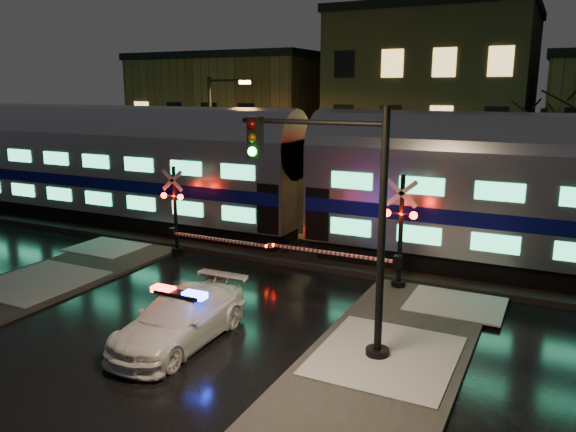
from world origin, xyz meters
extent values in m
plane|color=black|center=(0.00, 0.00, 0.00)|extent=(120.00, 120.00, 0.00)
cube|color=black|center=(0.00, 5.00, 0.12)|extent=(90.00, 4.20, 0.24)
cube|color=#2D2D2D|center=(6.50, -6.00, 0.06)|extent=(4.00, 20.00, 0.12)
cube|color=brown|center=(-13.00, 22.00, 4.50)|extent=(14.00, 10.00, 9.00)
cube|color=brown|center=(2.00, 22.50, 5.75)|extent=(12.00, 11.00, 11.50)
cube|color=black|center=(-12.39, 5.00, 0.64)|extent=(24.00, 2.40, 0.80)
cube|color=#B7BAC1|center=(-12.39, 5.00, 2.94)|extent=(25.00, 3.05, 3.80)
cube|color=#090D6A|center=(-12.39, 5.00, 2.54)|extent=(24.75, 3.09, 0.55)
cube|color=#3DEA9F|center=(-12.39, 3.45, 1.79)|extent=(21.00, 0.05, 0.62)
cube|color=#3DEA9F|center=(-12.39, 3.45, 3.59)|extent=(21.00, 0.05, 0.62)
cylinder|color=#B7BAC1|center=(-12.39, 5.00, 4.64)|extent=(25.00, 3.05, 3.05)
imported|color=white|center=(1.03, -4.52, 0.71)|extent=(2.04, 4.89, 1.41)
cube|color=black|center=(1.03, -4.52, 1.45)|extent=(1.47, 0.39, 0.09)
cube|color=#FF0C05|center=(0.50, -4.53, 1.49)|extent=(0.65, 0.34, 0.16)
cube|color=#1426FF|center=(1.55, -4.51, 1.49)|extent=(0.65, 0.34, 0.16)
cylinder|color=black|center=(5.34, 2.40, 0.15)|extent=(0.51, 0.51, 0.31)
cylinder|color=black|center=(5.34, 2.40, 2.05)|extent=(0.16, 0.16, 4.10)
sphere|color=#FF0C05|center=(4.88, 2.22, 2.77)|extent=(0.27, 0.27, 0.27)
sphere|color=#FF0C05|center=(5.80, 2.22, 2.77)|extent=(0.27, 0.27, 0.27)
cube|color=white|center=(2.78, 2.15, 1.08)|extent=(5.13, 0.10, 0.10)
cube|color=black|center=(5.34, 2.15, 1.08)|extent=(0.25, 0.30, 0.45)
cylinder|color=black|center=(-4.35, 2.40, 0.14)|extent=(0.48, 0.48, 0.29)
cylinder|color=black|center=(-4.35, 2.40, 1.90)|extent=(0.15, 0.15, 3.80)
sphere|color=#FF0C05|center=(-4.78, 2.22, 2.57)|extent=(0.25, 0.25, 0.25)
sphere|color=#FF0C05|center=(-3.92, 2.22, 2.57)|extent=(0.25, 0.25, 0.25)
cube|color=white|center=(-1.98, 2.15, 1.00)|extent=(4.75, 0.10, 0.10)
cube|color=black|center=(-4.35, 2.15, 1.00)|extent=(0.25, 0.30, 0.45)
cylinder|color=black|center=(6.29, -3.10, 0.16)|extent=(0.61, 0.61, 0.33)
cylinder|color=black|center=(6.29, -3.10, 3.29)|extent=(0.20, 0.20, 6.57)
cylinder|color=black|center=(4.32, -3.10, 6.14)|extent=(3.94, 0.13, 0.13)
cube|color=black|center=(2.79, -3.25, 5.70)|extent=(0.35, 0.31, 1.10)
sphere|color=#0CFF3F|center=(2.79, -3.41, 5.35)|extent=(0.24, 0.24, 0.24)
cylinder|color=black|center=(-6.91, 9.00, 3.78)|extent=(0.19, 0.19, 7.56)
cylinder|color=black|center=(-5.78, 9.00, 7.37)|extent=(2.27, 0.11, 0.11)
cube|color=orange|center=(-4.74, 9.00, 7.27)|extent=(0.52, 0.26, 0.17)
camera|label=1|loc=(10.18, -16.27, 6.97)|focal=35.00mm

